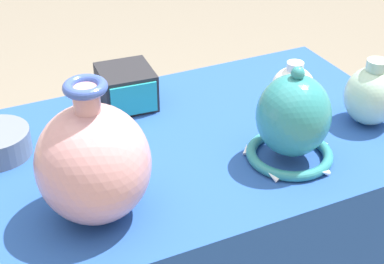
% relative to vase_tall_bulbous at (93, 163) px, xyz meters
% --- Properties ---
extents(display_table, '(1.23, 0.64, 0.76)m').
position_rel_vase_tall_bulbous_xyz_m(display_table, '(0.17, 0.14, -0.20)').
color(display_table, '#38383D').
rests_on(display_table, ground_plane).
extents(vase_tall_bulbous, '(0.21, 0.21, 0.28)m').
position_rel_vase_tall_bulbous_xyz_m(vase_tall_bulbous, '(0.00, 0.00, 0.00)').
color(vase_tall_bulbous, '#D19399').
rests_on(vase_tall_bulbous, display_table).
extents(vase_dome_bell, '(0.19, 0.20, 0.22)m').
position_rel_vase_tall_bulbous_xyz_m(vase_dome_bell, '(0.42, 0.00, -0.02)').
color(vase_dome_bell, teal).
rests_on(vase_dome_bell, display_table).
extents(mosaic_tile_box, '(0.14, 0.15, 0.09)m').
position_rel_vase_tall_bulbous_xyz_m(mosaic_tile_box, '(0.19, 0.37, -0.07)').
color(mosaic_tile_box, '#232328').
rests_on(mosaic_tile_box, display_table).
extents(jar_round_celadon, '(0.13, 0.13, 0.16)m').
position_rel_vase_tall_bulbous_xyz_m(jar_round_celadon, '(0.67, 0.05, -0.04)').
color(jar_round_celadon, '#A8CCB7').
rests_on(jar_round_celadon, display_table).
extents(jar_round_porcelain, '(0.11, 0.11, 0.12)m').
position_rel_vase_tall_bulbous_xyz_m(jar_round_porcelain, '(0.55, 0.18, -0.06)').
color(jar_round_porcelain, white).
rests_on(jar_round_porcelain, display_table).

